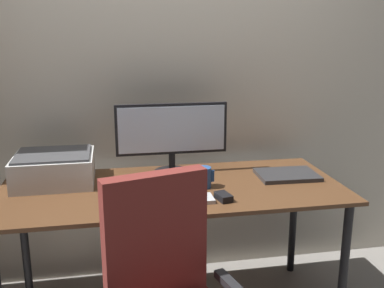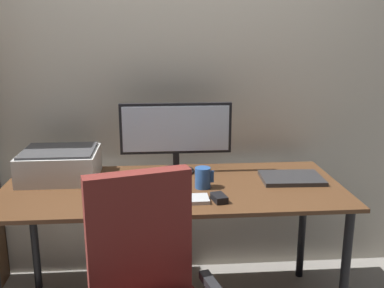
% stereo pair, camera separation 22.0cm
% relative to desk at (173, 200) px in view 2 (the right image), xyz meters
% --- Properties ---
extents(back_wall, '(6.40, 0.10, 2.60)m').
position_rel_desk_xyz_m(back_wall, '(0.00, 0.54, 0.64)').
color(back_wall, beige).
rests_on(back_wall, ground).
extents(desk, '(1.74, 0.74, 0.74)m').
position_rel_desk_xyz_m(desk, '(0.00, 0.00, 0.00)').
color(desk, '#56351E').
rests_on(desk, ground).
extents(monitor, '(0.61, 0.20, 0.39)m').
position_rel_desk_xyz_m(monitor, '(0.03, 0.23, 0.31)').
color(monitor, black).
rests_on(monitor, desk).
extents(keyboard, '(0.29, 0.11, 0.02)m').
position_rel_desk_xyz_m(keyboard, '(0.02, -0.21, 0.08)').
color(keyboard, '#B7BABC').
rests_on(keyboard, desk).
extents(mouse, '(0.08, 0.11, 0.03)m').
position_rel_desk_xyz_m(mouse, '(0.21, -0.22, 0.09)').
color(mouse, black).
rests_on(mouse, desk).
extents(coffee_mug, '(0.10, 0.08, 0.11)m').
position_rel_desk_xyz_m(coffee_mug, '(0.15, -0.03, 0.13)').
color(coffee_mug, '#285193').
rests_on(coffee_mug, desk).
extents(laptop, '(0.33, 0.24, 0.02)m').
position_rel_desk_xyz_m(laptop, '(0.64, 0.04, 0.09)').
color(laptop, '#2D2D30').
rests_on(laptop, desk).
extents(printer, '(0.40, 0.34, 0.16)m').
position_rel_desk_xyz_m(printer, '(-0.60, 0.17, 0.16)').
color(printer, silver).
rests_on(printer, desk).
extents(paper_sheet, '(0.25, 0.33, 0.00)m').
position_rel_desk_xyz_m(paper_sheet, '(-0.22, -0.27, 0.08)').
color(paper_sheet, white).
rests_on(paper_sheet, desk).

